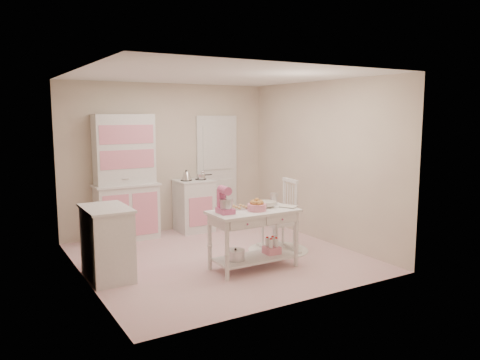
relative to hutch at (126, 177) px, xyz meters
name	(u,v)px	position (x,y,z in m)	size (l,w,h in m)	color
room_shell	(219,144)	(0.85, -1.66, 0.61)	(3.84, 3.84, 2.62)	pink
door	(217,170)	(1.80, 0.21, -0.02)	(0.82, 0.05, 2.04)	white
hutch	(126,177)	(0.00, 0.00, 0.00)	(1.06, 0.50, 2.08)	white
stove	(194,205)	(1.20, -0.05, -0.58)	(0.62, 0.57, 0.92)	white
base_cabinet	(107,243)	(-0.78, -1.70, -0.58)	(0.54, 0.84, 0.92)	white
lace_rug	(278,250)	(1.79, -1.81, -1.03)	(0.92, 0.92, 0.01)	white
rocking_chair	(279,215)	(1.79, -1.81, -0.49)	(0.48, 0.72, 1.10)	white
work_table	(253,239)	(1.02, -2.32, -0.64)	(1.20, 0.60, 0.80)	white
stand_mixer	(225,200)	(0.60, -2.30, -0.07)	(0.20, 0.28, 0.34)	#CC5688
cookie_tray	(237,208)	(0.87, -2.14, -0.23)	(0.34, 0.24, 0.02)	silver
bread_basket	(257,207)	(1.04, -2.37, -0.19)	(0.25, 0.25, 0.09)	pink
mixing_bowl	(266,204)	(1.28, -2.24, -0.20)	(0.26, 0.26, 0.08)	silver
metal_pitcher	(274,199)	(1.46, -2.16, -0.16)	(0.10, 0.10, 0.17)	silver
recipe_book	(286,208)	(1.47, -2.44, -0.23)	(0.17, 0.23, 0.02)	silver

